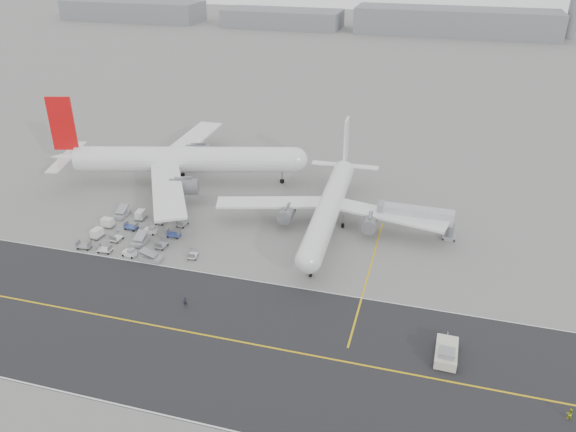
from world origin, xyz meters
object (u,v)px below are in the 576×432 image
(ground_crew_a, at_px, (185,302))
(jet_bridge, at_px, (417,216))
(ground_crew_b, at_px, (570,414))
(airliner_b, at_px, (330,206))
(airliner_a, at_px, (179,159))
(pushback_tug, at_px, (446,353))
(control_tower, at_px, (575,7))

(ground_crew_a, bearing_deg, jet_bridge, 22.95)
(ground_crew_a, relative_size, ground_crew_b, 1.09)
(ground_crew_a, distance_m, ground_crew_b, 56.68)
(jet_bridge, bearing_deg, ground_crew_b, -61.66)
(airliner_b, relative_size, ground_crew_a, 26.63)
(airliner_a, relative_size, pushback_tug, 7.09)
(jet_bridge, xyz_separation_m, ground_crew_b, (22.24, -42.83, -3.29))
(airliner_b, height_order, ground_crew_b, airliner_b)
(jet_bridge, height_order, ground_crew_a, jet_bridge)
(airliner_a, relative_size, ground_crew_a, 33.10)
(airliner_b, xyz_separation_m, pushback_tug, (24.23, -34.09, -3.77))
(airliner_b, relative_size, ground_crew_b, 29.11)
(pushback_tug, bearing_deg, airliner_a, 145.38)
(pushback_tug, height_order, jet_bridge, jet_bridge)
(airliner_a, bearing_deg, jet_bridge, -115.60)
(control_tower, bearing_deg, ground_crew_a, -109.31)
(control_tower, height_order, jet_bridge, control_tower)
(pushback_tug, relative_size, ground_crew_b, 5.10)
(control_tower, bearing_deg, jet_bridge, -104.61)
(airliner_b, distance_m, jet_bridge, 17.22)
(control_tower, height_order, airliner_b, control_tower)
(control_tower, bearing_deg, airliner_a, -117.10)
(airliner_b, xyz_separation_m, ground_crew_b, (39.38, -41.28, -3.93))
(ground_crew_b, bearing_deg, airliner_a, -31.68)
(airliner_a, height_order, ground_crew_a, airliner_a)
(ground_crew_a, bearing_deg, control_tower, 48.11)
(airliner_b, bearing_deg, jet_bridge, 2.98)
(pushback_tug, xyz_separation_m, ground_crew_a, (-40.92, 1.18, -0.08))
(airliner_a, height_order, airliner_b, airliner_a)
(jet_bridge, xyz_separation_m, ground_crew_a, (-33.83, -34.46, -3.22))
(airliner_b, xyz_separation_m, jet_bridge, (17.14, 1.55, -0.63))
(airliner_a, height_order, jet_bridge, airliner_a)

